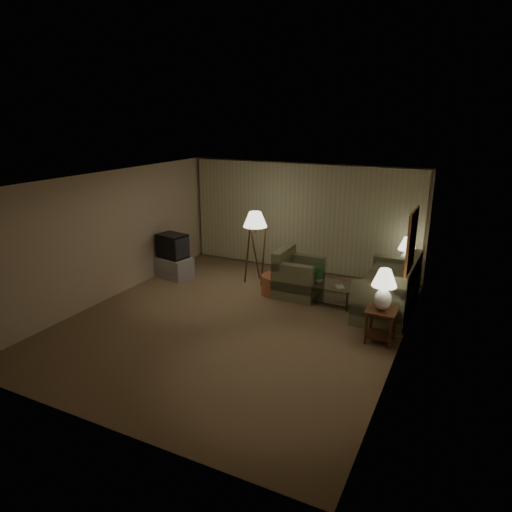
{
  "coord_description": "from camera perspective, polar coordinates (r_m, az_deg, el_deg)",
  "views": [
    {
      "loc": [
        3.87,
        -7.04,
        3.8
      ],
      "look_at": [
        0.13,
        0.6,
        1.15
      ],
      "focal_mm": 32.0,
      "sensor_mm": 36.0,
      "label": 1
    }
  ],
  "objects": [
    {
      "name": "tv_cabinet",
      "position": [
        11.27,
        -10.26,
        -1.38
      ],
      "size": [
        1.08,
        0.87,
        0.5
      ],
      "primitive_type": "cube",
      "rotation": [
        0.0,
        0.0,
        -0.19
      ],
      "color": "#A1A2A4",
      "rests_on": "ground"
    },
    {
      "name": "table_lamp_far",
      "position": [
        10.4,
        18.36,
        0.74
      ],
      "size": [
        0.39,
        0.39,
        0.67
      ],
      "color": "white",
      "rests_on": "side_table_far"
    },
    {
      "name": "armchair",
      "position": [
        9.97,
        5.33,
        -2.71
      ],
      "size": [
        0.98,
        0.94,
        0.81
      ],
      "rotation": [
        0.0,
        0.0,
        1.59
      ],
      "color": "#7A7E58",
      "rests_on": "ground"
    },
    {
      "name": "crt_tv",
      "position": [
        11.11,
        -10.41,
        1.26
      ],
      "size": [
        0.85,
        0.73,
        0.58
      ],
      "primitive_type": "cube",
      "rotation": [
        0.0,
        0.0,
        -0.19
      ],
      "color": "black",
      "rests_on": "tv_cabinet"
    },
    {
      "name": "sofa",
      "position": [
        9.48,
        16.09,
        -4.22
      ],
      "size": [
        1.99,
        1.04,
        0.87
      ],
      "rotation": [
        0.0,
        0.0,
        -1.59
      ],
      "color": "#7A7E58",
      "rests_on": "ground"
    },
    {
      "name": "ground",
      "position": [
        8.89,
        -2.48,
        -8.05
      ],
      "size": [
        7.0,
        7.0,
        0.0
      ],
      "primitive_type": "plane",
      "color": "olive",
      "rests_on": "ground"
    },
    {
      "name": "flowers",
      "position": [
        9.57,
        7.97,
        -1.2
      ],
      "size": [
        0.47,
        0.43,
        0.42
      ],
      "primitive_type": "imported",
      "rotation": [
        0.0,
        0.0,
        0.33
      ],
      "color": "#377D39",
      "rests_on": "vase"
    },
    {
      "name": "room_shell",
      "position": [
        9.6,
        1.83,
        4.93
      ],
      "size": [
        6.04,
        7.02,
        2.72
      ],
      "color": "beige",
      "rests_on": "ground"
    },
    {
      "name": "side_table_far",
      "position": [
        10.57,
        18.06,
        -2.34
      ],
      "size": [
        0.53,
        0.44,
        0.6
      ],
      "color": "#361B0E",
      "rests_on": "ground"
    },
    {
      "name": "vase",
      "position": [
        9.67,
        7.9,
        -2.86
      ],
      "size": [
        0.19,
        0.19,
        0.17
      ],
      "primitive_type": "imported",
      "rotation": [
        0.0,
        0.0,
        -0.17
      ],
      "color": "white",
      "rests_on": "coffee_table"
    },
    {
      "name": "side_table_near",
      "position": [
        8.24,
        15.35,
        -7.7
      ],
      "size": [
        0.5,
        0.5,
        0.6
      ],
      "color": "#361B0E",
      "rests_on": "ground"
    },
    {
      "name": "table_lamp_near",
      "position": [
        8.0,
        15.7,
        -3.63
      ],
      "size": [
        0.42,
        0.42,
        0.73
      ],
      "color": "white",
      "rests_on": "side_table_near"
    },
    {
      "name": "floor_lamp",
      "position": [
        10.56,
        -0.1,
        1.26
      ],
      "size": [
        0.55,
        0.55,
        1.69
      ],
      "color": "#361B0E",
      "rests_on": "ground"
    },
    {
      "name": "ottoman",
      "position": [
        10.08,
        2.51,
        -3.58
      ],
      "size": [
        0.8,
        0.8,
        0.43
      ],
      "primitive_type": "cylinder",
      "rotation": [
        0.0,
        0.0,
        0.29
      ],
      "color": "#B25C3C",
      "rests_on": "ground"
    },
    {
      "name": "book",
      "position": [
        9.5,
        9.98,
        -3.82
      ],
      "size": [
        0.25,
        0.27,
        0.02
      ],
      "primitive_type": "imported",
      "rotation": [
        0.0,
        0.0,
        0.53
      ],
      "color": "olive",
      "rests_on": "coffee_table"
    },
    {
      "name": "coffee_table",
      "position": [
        9.7,
        8.69,
        -4.21
      ],
      "size": [
        1.19,
        0.65,
        0.41
      ],
      "color": "silver",
      "rests_on": "ground"
    }
  ]
}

